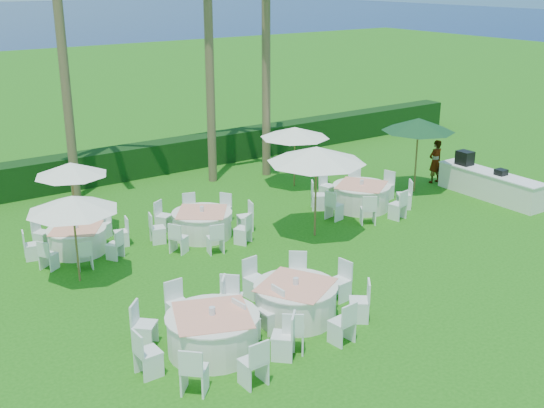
{
  "coord_description": "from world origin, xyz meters",
  "views": [
    {
      "loc": [
        -9.8,
        -11.77,
        7.53
      ],
      "look_at": [
        0.63,
        3.13,
        1.3
      ],
      "focal_mm": 45.0,
      "sensor_mm": 36.0,
      "label": 1
    }
  ],
  "objects_px": {
    "banquet_table_a": "(213,332)",
    "umbrella_green": "(419,125)",
    "umbrella_d": "(295,132)",
    "umbrella_c": "(71,169)",
    "umbrella_b": "(316,155)",
    "umbrella_a": "(72,204)",
    "staff_person": "(435,161)",
    "banquet_table_d": "(77,239)",
    "banquet_table_e": "(202,223)",
    "buffet_table": "(489,184)",
    "banquet_table_f": "(361,196)",
    "banquet_table_b": "(296,301)"
  },
  "relations": [
    {
      "from": "umbrella_green",
      "to": "umbrella_a",
      "type": "bearing_deg",
      "value": -178.23
    },
    {
      "from": "banquet_table_a",
      "to": "umbrella_green",
      "type": "distance_m",
      "value": 12.81
    },
    {
      "from": "banquet_table_b",
      "to": "banquet_table_f",
      "type": "relative_size",
      "value": 1.0
    },
    {
      "from": "banquet_table_d",
      "to": "banquet_table_e",
      "type": "bearing_deg",
      "value": -15.52
    },
    {
      "from": "banquet_table_b",
      "to": "banquet_table_d",
      "type": "xyz_separation_m",
      "value": [
        -2.71,
        6.62,
        -0.06
      ]
    },
    {
      "from": "umbrella_a",
      "to": "umbrella_b",
      "type": "xyz_separation_m",
      "value": [
        6.92,
        -0.96,
        0.41
      ]
    },
    {
      "from": "banquet_table_e",
      "to": "umbrella_a",
      "type": "height_order",
      "value": "umbrella_a"
    },
    {
      "from": "banquet_table_a",
      "to": "banquet_table_d",
      "type": "height_order",
      "value": "banquet_table_a"
    },
    {
      "from": "banquet_table_f",
      "to": "umbrella_a",
      "type": "relative_size",
      "value": 1.45
    },
    {
      "from": "umbrella_d",
      "to": "staff_person",
      "type": "bearing_deg",
      "value": -30.15
    },
    {
      "from": "banquet_table_a",
      "to": "banquet_table_b",
      "type": "distance_m",
      "value": 2.28
    },
    {
      "from": "banquet_table_d",
      "to": "buffet_table",
      "type": "bearing_deg",
      "value": -14.46
    },
    {
      "from": "umbrella_a",
      "to": "umbrella_c",
      "type": "height_order",
      "value": "umbrella_a"
    },
    {
      "from": "banquet_table_f",
      "to": "umbrella_green",
      "type": "xyz_separation_m",
      "value": [
        2.86,
        0.32,
        2.0
      ]
    },
    {
      "from": "umbrella_c",
      "to": "umbrella_d",
      "type": "bearing_deg",
      "value": 0.99
    },
    {
      "from": "umbrella_c",
      "to": "staff_person",
      "type": "distance_m",
      "value": 13.17
    },
    {
      "from": "banquet_table_a",
      "to": "umbrella_b",
      "type": "bearing_deg",
      "value": 34.18
    },
    {
      "from": "banquet_table_f",
      "to": "umbrella_a",
      "type": "xyz_separation_m",
      "value": [
        -9.7,
        -0.06,
        1.65
      ]
    },
    {
      "from": "umbrella_a",
      "to": "umbrella_d",
      "type": "bearing_deg",
      "value": 19.75
    },
    {
      "from": "umbrella_a",
      "to": "staff_person",
      "type": "height_order",
      "value": "umbrella_a"
    },
    {
      "from": "umbrella_d",
      "to": "buffet_table",
      "type": "height_order",
      "value": "umbrella_d"
    },
    {
      "from": "banquet_table_a",
      "to": "banquet_table_b",
      "type": "relative_size",
      "value": 1.02
    },
    {
      "from": "banquet_table_d",
      "to": "umbrella_b",
      "type": "height_order",
      "value": "umbrella_b"
    },
    {
      "from": "banquet_table_a",
      "to": "banquet_table_e",
      "type": "height_order",
      "value": "banquet_table_a"
    },
    {
      "from": "umbrella_b",
      "to": "umbrella_d",
      "type": "relative_size",
      "value": 1.15
    },
    {
      "from": "banquet_table_f",
      "to": "staff_person",
      "type": "height_order",
      "value": "staff_person"
    },
    {
      "from": "umbrella_a",
      "to": "umbrella_b",
      "type": "height_order",
      "value": "umbrella_b"
    },
    {
      "from": "banquet_table_a",
      "to": "umbrella_c",
      "type": "distance_m",
      "value": 8.32
    },
    {
      "from": "umbrella_d",
      "to": "umbrella_green",
      "type": "height_order",
      "value": "umbrella_green"
    },
    {
      "from": "banquet_table_d",
      "to": "umbrella_b",
      "type": "xyz_separation_m",
      "value": [
        6.29,
        -2.83,
        2.12
      ]
    },
    {
      "from": "umbrella_d",
      "to": "umbrella_c",
      "type": "bearing_deg",
      "value": -179.01
    },
    {
      "from": "umbrella_d",
      "to": "banquet_table_e",
      "type": "bearing_deg",
      "value": -154.86
    },
    {
      "from": "umbrella_b",
      "to": "banquet_table_e",
      "type": "bearing_deg",
      "value": 146.48
    },
    {
      "from": "banquet_table_e",
      "to": "banquet_table_a",
      "type": "bearing_deg",
      "value": -117.54
    },
    {
      "from": "banquet_table_d",
      "to": "umbrella_d",
      "type": "distance_m",
      "value": 9.03
    },
    {
      "from": "banquet_table_d",
      "to": "banquet_table_a",
      "type": "bearing_deg",
      "value": -86.3
    },
    {
      "from": "banquet_table_a",
      "to": "staff_person",
      "type": "relative_size",
      "value": 2.09
    },
    {
      "from": "banquet_table_f",
      "to": "umbrella_b",
      "type": "distance_m",
      "value": 3.61
    },
    {
      "from": "buffet_table",
      "to": "banquet_table_f",
      "type": "bearing_deg",
      "value": 159.2
    },
    {
      "from": "banquet_table_d",
      "to": "banquet_table_e",
      "type": "relative_size",
      "value": 0.92
    },
    {
      "from": "umbrella_c",
      "to": "buffet_table",
      "type": "xyz_separation_m",
      "value": [
        13.04,
        -4.85,
        -1.54
      ]
    },
    {
      "from": "umbrella_c",
      "to": "staff_person",
      "type": "relative_size",
      "value": 1.37
    },
    {
      "from": "banquet_table_f",
      "to": "umbrella_c",
      "type": "height_order",
      "value": "umbrella_c"
    },
    {
      "from": "banquet_table_d",
      "to": "staff_person",
      "type": "distance_m",
      "value": 13.38
    },
    {
      "from": "banquet_table_b",
      "to": "buffet_table",
      "type": "relative_size",
      "value": 0.83
    },
    {
      "from": "umbrella_b",
      "to": "umbrella_green",
      "type": "bearing_deg",
      "value": 13.48
    },
    {
      "from": "banquet_table_a",
      "to": "banquet_table_d",
      "type": "relative_size",
      "value": 1.18
    },
    {
      "from": "banquet_table_e",
      "to": "banquet_table_f",
      "type": "distance_m",
      "value": 5.64
    },
    {
      "from": "banquet_table_a",
      "to": "umbrella_a",
      "type": "distance_m",
      "value": 5.31
    },
    {
      "from": "banquet_table_f",
      "to": "banquet_table_a",
      "type": "bearing_deg",
      "value": -149.9
    }
  ]
}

